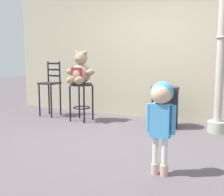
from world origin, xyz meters
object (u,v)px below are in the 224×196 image
Objects in this scene: trash_bin at (165,107)px; bar_chair_empty at (50,86)px; child_walking at (161,108)px; teddy_bear at (80,71)px; bar_stool_with_teddy at (81,94)px; lamppost at (220,69)px.

trash_bin is 2.46m from bar_chair_empty.
teddy_bear is at bearing -71.34° from child_walking.
bar_stool_with_teddy is 1.01× the size of trash_bin.
bar_chair_empty is at bearing -64.51° from child_walking.
trash_bin is at bearing -105.99° from child_walking.
lamppost is 3.35m from bar_chair_empty.
lamppost is at bearing 6.38° from bar_stool_with_teddy.
child_walking reaches higher than bar_stool_with_teddy.
bar_chair_empty reaches higher than bar_stool_with_teddy.
lamppost is at bearing -129.90° from child_walking.
bar_stool_with_teddy is at bearing -71.79° from child_walking.
child_walking is 3.59m from bar_chair_empty.
teddy_bear is 0.24× the size of lamppost.
teddy_bear reaches higher than bar_stool_with_teddy.
lamppost is (2.47, 0.28, 0.51)m from bar_stool_with_teddy.
teddy_bear reaches higher than bar_chair_empty.
trash_bin is (1.60, 0.23, -0.60)m from teddy_bear.
teddy_bear is at bearing -172.95° from lamppost.
child_walking is 1.37× the size of trash_bin.
trash_bin is at bearing 8.24° from teddy_bear.
lamppost reaches higher than trash_bin.
trash_bin is 0.27× the size of lamppost.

